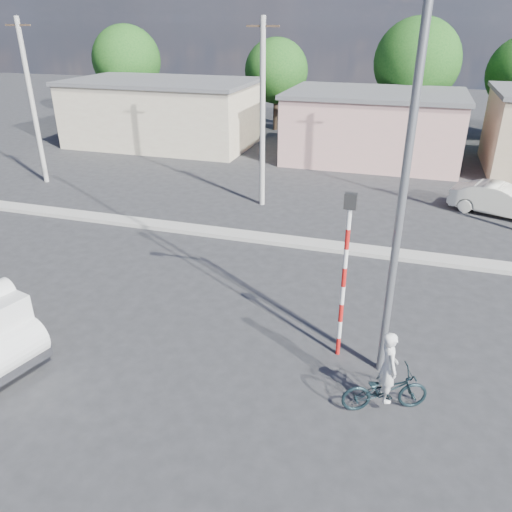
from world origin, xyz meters
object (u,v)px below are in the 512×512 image
(bicycle, at_px, (385,390))
(car_cream, at_px, (499,200))
(streetlight, at_px, (397,174))
(traffic_pole, at_px, (345,264))
(cyclist, at_px, (387,378))

(bicycle, relative_size, car_cream, 0.47)
(car_cream, distance_m, streetlight, 13.97)
(bicycle, relative_size, streetlight, 0.21)
(traffic_pole, bearing_deg, car_cream, 67.26)
(bicycle, relative_size, traffic_pole, 0.44)
(car_cream, height_order, traffic_pole, traffic_pole)
(bicycle, bearing_deg, traffic_pole, 14.47)
(traffic_pole, height_order, streetlight, streetlight)
(traffic_pole, bearing_deg, streetlight, -17.73)
(bicycle, distance_m, car_cream, 14.53)
(cyclist, xyz_separation_m, streetlight, (-0.34, 1.40, 4.12))
(bicycle, height_order, traffic_pole, traffic_pole)
(car_cream, bearing_deg, bicycle, -176.25)
(cyclist, distance_m, streetlight, 4.36)
(cyclist, bearing_deg, car_cream, -37.97)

